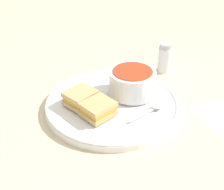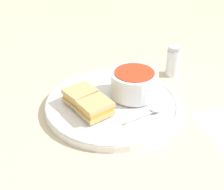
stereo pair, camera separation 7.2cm
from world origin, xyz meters
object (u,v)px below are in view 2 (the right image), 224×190
(sandwich_half_far, at_px, (95,108))
(salt_shaker, at_px, (173,61))
(soup_bowl, at_px, (134,83))
(spoon, at_px, (154,110))
(sandwich_half_near, at_px, (80,96))

(sandwich_half_far, bearing_deg, salt_shaker, 134.51)
(salt_shaker, bearing_deg, soup_bowl, -42.83)
(spoon, xyz_separation_m, salt_shaker, (-0.20, 0.08, 0.02))
(sandwich_half_far, bearing_deg, spoon, 92.37)
(soup_bowl, relative_size, salt_shaker, 1.32)
(soup_bowl, distance_m, salt_shaker, 0.18)
(sandwich_half_near, xyz_separation_m, salt_shaker, (-0.16, 0.25, 0.01))
(soup_bowl, bearing_deg, spoon, 28.82)
(sandwich_half_far, bearing_deg, soup_bowl, 130.62)
(soup_bowl, height_order, sandwich_half_far, soup_bowl)
(spoon, relative_size, sandwich_half_near, 1.12)
(salt_shaker, bearing_deg, sandwich_half_far, -45.49)
(sandwich_half_near, bearing_deg, spoon, 75.14)
(soup_bowl, relative_size, sandwich_half_far, 1.28)
(spoon, bearing_deg, sandwich_half_far, 151.23)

